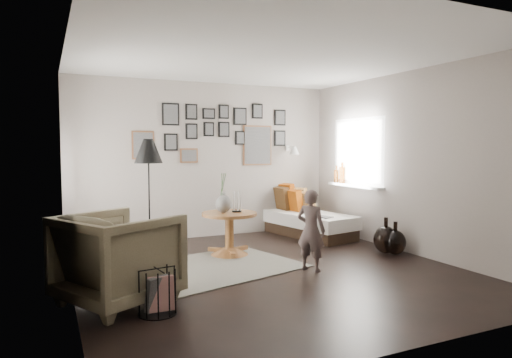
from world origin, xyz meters
name	(u,v)px	position (x,y,z in m)	size (l,w,h in m)	color
ground	(269,271)	(0.00, 0.00, 0.00)	(4.80, 4.80, 0.00)	black
wall_back	(206,160)	(0.00, 2.40, 1.30)	(4.50, 4.50, 0.00)	gray
wall_front	(416,177)	(0.00, -2.40, 1.30)	(4.50, 4.50, 0.00)	gray
wall_left	(69,169)	(-2.25, 0.00, 1.30)	(4.80, 4.80, 0.00)	gray
wall_right	(411,163)	(2.25, 0.00, 1.30)	(4.80, 4.80, 0.00)	gray
ceiling	(270,56)	(0.00, 0.00, 2.60)	(4.80, 4.80, 0.00)	white
door_left	(66,185)	(-2.23, 1.20, 1.05)	(0.00, 2.14, 2.14)	white
window_right	(349,182)	(2.18, 1.34, 0.93)	(0.15, 1.32, 1.30)	white
gallery_wall	(222,134)	(0.29, 2.38, 1.74)	(2.74, 0.03, 1.08)	brown
wall_sconce	(294,150)	(1.55, 2.13, 1.46)	(0.18, 0.36, 0.16)	white
rug	(211,268)	(-0.62, 0.41, 0.01)	(2.15, 1.50, 0.01)	#BBB7A4
pedestal_table	(229,235)	(-0.15, 0.96, 0.28)	(0.77, 0.77, 0.61)	brown
vase	(223,200)	(-0.23, 0.98, 0.78)	(0.22, 0.22, 0.55)	black
candles	(237,202)	(-0.04, 0.96, 0.75)	(0.13, 0.13, 0.29)	black
daybed	(306,219)	(1.60, 1.80, 0.27)	(1.09, 1.89, 0.86)	black
magazine_on_daybed	(323,217)	(1.55, 1.17, 0.41)	(0.20, 0.27, 0.01)	black
armchair	(119,258)	(-1.85, -0.42, 0.45)	(0.95, 0.98, 0.89)	#6B6248
armchair_cushion	(121,253)	(-1.82, -0.37, 0.48)	(0.40, 0.40, 0.10)	beige
floor_lamp	(148,156)	(-1.20, 1.26, 1.40)	(0.38, 0.38, 1.63)	black
magazine_basket	(157,292)	(-1.57, -0.87, 0.21)	(0.38, 0.38, 0.42)	black
demijohn_large	(386,239)	(1.93, 0.14, 0.20)	(0.34, 0.34, 0.52)	black
demijohn_small	(395,242)	(2.00, 0.02, 0.18)	(0.30, 0.30, 0.47)	black
child	(311,230)	(0.47, -0.20, 0.50)	(0.37, 0.24, 1.01)	brown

